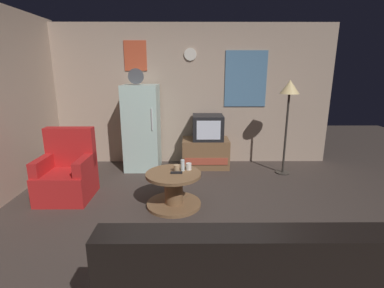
% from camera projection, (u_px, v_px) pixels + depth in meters
% --- Properties ---
extents(ground_plane, '(12.00, 12.00, 0.00)m').
position_uv_depth(ground_plane, '(192.00, 227.00, 3.29)').
color(ground_plane, '#3D332D').
extents(wall_with_art, '(5.20, 0.12, 2.55)m').
position_uv_depth(wall_with_art, '(191.00, 95.00, 5.33)').
color(wall_with_art, tan).
rests_on(wall_with_art, ground_plane).
extents(fridge, '(0.60, 0.62, 1.77)m').
position_uv_depth(fridge, '(142.00, 127.00, 5.06)').
color(fridge, silver).
rests_on(fridge, ground_plane).
extents(tv_stand, '(0.84, 0.53, 0.52)m').
position_uv_depth(tv_stand, '(205.00, 153.00, 5.25)').
color(tv_stand, brown).
rests_on(tv_stand, ground_plane).
extents(crt_tv, '(0.54, 0.51, 0.44)m').
position_uv_depth(crt_tv, '(208.00, 127.00, 5.12)').
color(crt_tv, black).
rests_on(crt_tv, tv_stand).
extents(standing_lamp, '(0.32, 0.32, 1.59)m').
position_uv_depth(standing_lamp, '(289.00, 94.00, 4.63)').
color(standing_lamp, '#332D28').
rests_on(standing_lamp, ground_plane).
extents(coffee_table, '(0.72, 0.72, 0.46)m').
position_uv_depth(coffee_table, '(174.00, 189.00, 3.75)').
color(coffee_table, brown).
rests_on(coffee_table, ground_plane).
extents(wine_glass, '(0.05, 0.05, 0.15)m').
position_uv_depth(wine_glass, '(183.00, 165.00, 3.75)').
color(wine_glass, silver).
rests_on(wine_glass, coffee_table).
extents(mug_ceramic_white, '(0.08, 0.08, 0.09)m').
position_uv_depth(mug_ceramic_white, '(189.00, 166.00, 3.80)').
color(mug_ceramic_white, silver).
rests_on(mug_ceramic_white, coffee_table).
extents(mug_ceramic_tan, '(0.08, 0.08, 0.09)m').
position_uv_depth(mug_ceramic_tan, '(177.00, 168.00, 3.73)').
color(mug_ceramic_tan, tan).
rests_on(mug_ceramic_tan, coffee_table).
extents(remote_control, '(0.15, 0.05, 0.02)m').
position_uv_depth(remote_control, '(177.00, 173.00, 3.67)').
color(remote_control, black).
rests_on(remote_control, coffee_table).
extents(armchair, '(0.68, 0.68, 0.96)m').
position_uv_depth(armchair, '(67.00, 174.00, 3.99)').
color(armchair, red).
rests_on(armchair, ground_plane).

